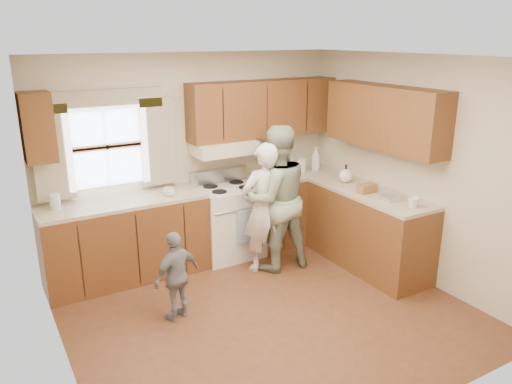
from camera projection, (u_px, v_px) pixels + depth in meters
room at (268, 195)px, 4.69m from camera, size 3.80×3.80×3.80m
kitchen_fixtures at (265, 196)px, 5.99m from camera, size 3.80×2.25×2.15m
stove at (228, 220)px, 6.25m from camera, size 0.76×0.67×1.07m
woman_left at (265, 208)px, 5.76m from camera, size 0.60×0.43×1.54m
woman_right at (276, 199)px, 5.81m from camera, size 0.89×0.73×1.73m
child at (177, 276)px, 4.83m from camera, size 0.58×0.39×0.91m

